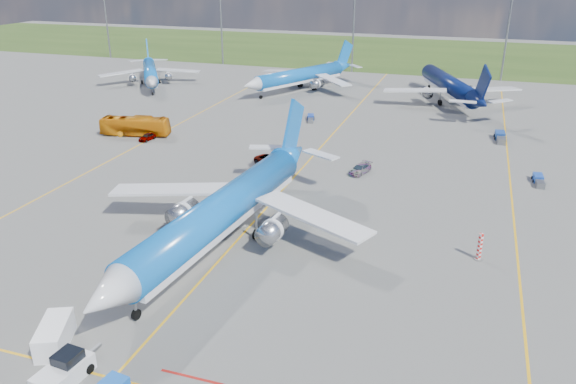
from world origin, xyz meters
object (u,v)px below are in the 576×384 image
(bg_jet_n, at_px, (447,102))
(baggage_tug_c, at_px, (311,118))
(service_van, at_px, (54,335))
(bg_jet_nnw, at_px, (300,90))
(apron_bus, at_px, (135,126))
(main_airliner, at_px, (223,245))
(service_car_b, at_px, (270,160))
(baggage_tug_e, at_px, (500,137))
(bg_jet_nw, at_px, (151,85))
(baggage_tug_w, at_px, (539,180))
(warning_post, at_px, (480,247))
(service_car_a, at_px, (148,137))
(pushback_tug, at_px, (64,371))
(service_car_c, at_px, (360,169))

(bg_jet_n, xyz_separation_m, baggage_tug_c, (-24.69, -24.79, 0.45))
(service_van, bearing_deg, bg_jet_nnw, 71.79)
(apron_bus, bearing_deg, main_airliner, -147.74)
(service_car_b, xyz_separation_m, baggage_tug_e, (34.13, 24.81, -0.14))
(bg_jet_nw, xyz_separation_m, baggage_tug_w, (88.12, -42.10, 0.46))
(warning_post, xyz_separation_m, service_car_b, (-31.18, 21.01, -0.78))
(service_car_a, bearing_deg, baggage_tug_c, 50.33)
(warning_post, distance_m, baggage_tug_c, 57.92)
(pushback_tug, bearing_deg, service_car_a, 121.35)
(service_car_c, bearing_deg, service_van, -89.47)
(baggage_tug_c, bearing_deg, service_car_a, -153.18)
(bg_jet_nw, bearing_deg, warning_post, -72.95)
(bg_jet_nw, relative_size, baggage_tug_c, 7.98)
(apron_bus, bearing_deg, service_car_a, -130.03)
(service_van, xyz_separation_m, baggage_tug_w, (40.51, 51.81, -0.59))
(bg_jet_n, xyz_separation_m, service_van, (-24.99, -98.87, 1.06))
(warning_post, height_order, baggage_tug_c, warning_post)
(warning_post, distance_m, pushback_tug, 41.39)
(main_airliner, xyz_separation_m, service_van, (-5.67, -20.52, 1.06))
(bg_jet_n, height_order, baggage_tug_w, bg_jet_n)
(service_car_a, distance_m, service_car_b, 25.44)
(service_van, bearing_deg, bg_jet_nw, 92.99)
(service_car_a, bearing_deg, baggage_tug_w, 7.24)
(service_car_a, bearing_deg, service_van, -58.25)
(bg_jet_n, height_order, apron_bus, bg_jet_n)
(main_airliner, height_order, baggage_tug_w, main_airliner)
(service_van, distance_m, service_car_a, 57.34)
(apron_bus, height_order, service_car_c, apron_bus)
(warning_post, height_order, service_van, warning_post)
(baggage_tug_e, bearing_deg, bg_jet_nw, 161.79)
(pushback_tug, bearing_deg, main_airliner, 90.25)
(warning_post, bearing_deg, baggage_tug_e, 86.31)
(apron_bus, bearing_deg, baggage_tug_c, -65.79)
(baggage_tug_c, bearing_deg, bg_jet_n, 29.37)
(main_airliner, relative_size, baggage_tug_c, 10.24)
(service_car_b, bearing_deg, baggage_tug_w, -61.41)
(pushback_tug, relative_size, service_car_a, 1.72)
(service_car_a, xyz_separation_m, service_car_b, (24.88, -5.27, 0.09))
(pushback_tug, bearing_deg, apron_bus, 123.49)
(bg_jet_nw, bearing_deg, service_van, -95.91)
(main_airliner, xyz_separation_m, service_car_c, (9.89, 27.29, 0.67))
(bg_jet_n, xyz_separation_m, service_car_b, (-23.43, -51.76, 0.72))
(service_car_c, xyz_separation_m, baggage_tug_w, (24.94, 3.99, -0.21))
(bg_jet_nw, distance_m, service_car_a, 48.11)
(pushback_tug, height_order, apron_bus, apron_bus)
(bg_jet_nnw, relative_size, apron_bus, 3.12)
(warning_post, height_order, bg_jet_nnw, bg_jet_nnw)
(bg_jet_n, distance_m, service_car_b, 56.82)
(main_airliner, bearing_deg, apron_bus, 139.33)
(main_airliner, bearing_deg, bg_jet_nnw, 106.47)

